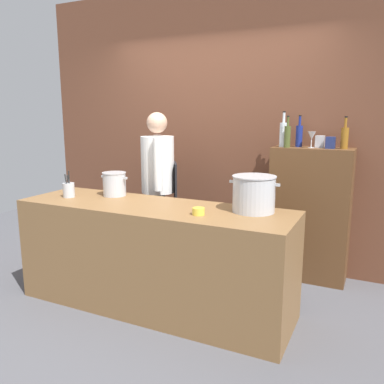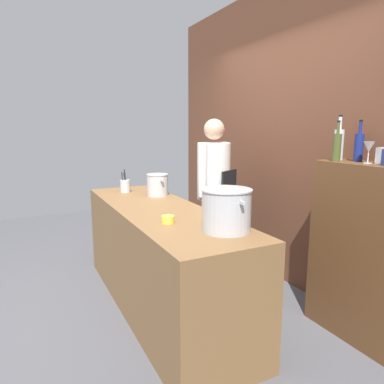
% 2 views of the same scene
% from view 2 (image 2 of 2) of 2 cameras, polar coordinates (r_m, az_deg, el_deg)
% --- Properties ---
extents(ground_plane, '(8.00, 8.00, 0.00)m').
position_cam_2_polar(ground_plane, '(3.34, -5.02, -17.78)').
color(ground_plane, '#4C4C51').
extents(brick_back_panel, '(4.40, 0.10, 3.00)m').
position_cam_2_polar(brick_back_panel, '(3.69, 15.48, 8.84)').
color(brick_back_panel, brown).
rests_on(brick_back_panel, ground_plane).
extents(prep_counter, '(2.37, 0.70, 0.90)m').
position_cam_2_polar(prep_counter, '(3.16, -5.15, -10.57)').
color(prep_counter, brown).
rests_on(prep_counter, ground_plane).
extents(bar_cabinet, '(0.76, 0.32, 1.32)m').
position_cam_2_polar(bar_cabinet, '(2.95, 25.82, -8.77)').
color(bar_cabinet, brown).
rests_on(bar_cabinet, ground_plane).
extents(chef, '(0.41, 0.47, 1.66)m').
position_cam_2_polar(chef, '(3.68, 3.54, 0.82)').
color(chef, black).
rests_on(chef, ground_plane).
extents(stockpot_large, '(0.40, 0.34, 0.28)m').
position_cam_2_polar(stockpot_large, '(2.35, 5.55, -2.90)').
color(stockpot_large, '#B7BABF').
rests_on(stockpot_large, prep_counter).
extents(stockpot_small, '(0.28, 0.22, 0.22)m').
position_cam_2_polar(stockpot_small, '(3.55, -5.58, 1.15)').
color(stockpot_small, '#B7BABF').
rests_on(stockpot_small, prep_counter).
extents(utensil_crock, '(0.10, 0.10, 0.25)m').
position_cam_2_polar(utensil_crock, '(3.79, -10.72, 1.00)').
color(utensil_crock, '#B7BABF').
rests_on(utensil_crock, prep_counter).
extents(butter_jar, '(0.09, 0.09, 0.05)m').
position_cam_2_polar(butter_jar, '(2.55, -3.89, -4.43)').
color(butter_jar, yellow).
rests_on(butter_jar, prep_counter).
extents(wine_bottle_clear, '(0.07, 0.07, 0.34)m').
position_cam_2_polar(wine_bottle_clear, '(2.98, 22.54, 7.20)').
color(wine_bottle_clear, silver).
rests_on(wine_bottle_clear, bar_cabinet).
extents(wine_bottle_olive, '(0.06, 0.06, 0.30)m').
position_cam_2_polar(wine_bottle_olive, '(2.88, 22.31, 6.81)').
color(wine_bottle_olive, '#475123').
rests_on(wine_bottle_olive, bar_cabinet).
extents(wine_bottle_cobalt, '(0.07, 0.07, 0.31)m').
position_cam_2_polar(wine_bottle_cobalt, '(2.93, 25.28, 6.66)').
color(wine_bottle_cobalt, navy).
rests_on(wine_bottle_cobalt, bar_cabinet).
extents(wine_glass_wide, '(0.08, 0.08, 0.16)m').
position_cam_2_polar(wine_glass_wide, '(2.80, 26.60, 6.39)').
color(wine_glass_wide, silver).
rests_on(wine_glass_wide, bar_cabinet).
extents(spice_tin_silver, '(0.08, 0.08, 0.11)m').
position_cam_2_polar(spice_tin_silver, '(2.83, 28.56, 5.16)').
color(spice_tin_silver, '#B2B2B7').
rests_on(spice_tin_silver, bar_cabinet).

